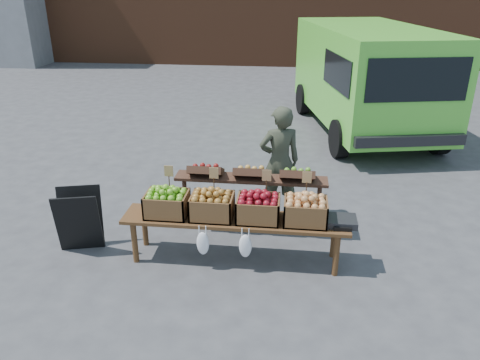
% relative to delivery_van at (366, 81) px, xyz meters
% --- Properties ---
extents(ground, '(80.00, 80.00, 0.00)m').
position_rel_delivery_van_xyz_m(ground, '(-1.31, -5.09, -1.13)').
color(ground, '#454547').
extents(delivery_van, '(3.33, 5.42, 2.26)m').
position_rel_delivery_van_xyz_m(delivery_van, '(0.00, 0.00, 0.00)').
color(delivery_van, '#58CA38').
rests_on(delivery_van, ground).
extents(vendor, '(0.68, 0.54, 1.62)m').
position_rel_delivery_van_xyz_m(vendor, '(-1.70, -4.24, -0.32)').
color(vendor, '#34392A').
rests_on(vendor, ground).
extents(chalkboard_sign, '(0.60, 0.43, 0.82)m').
position_rel_delivery_van_xyz_m(chalkboard_sign, '(-4.15, -5.51, -0.72)').
color(chalkboard_sign, black).
rests_on(chalkboard_sign, ground).
extents(back_table, '(2.10, 0.44, 1.04)m').
position_rel_delivery_van_xyz_m(back_table, '(-2.05, -4.81, -0.61)').
color(back_table, '#3F261A').
rests_on(back_table, ground).
extents(display_bench, '(2.70, 0.56, 0.57)m').
position_rel_delivery_van_xyz_m(display_bench, '(-2.17, -5.53, -0.84)').
color(display_bench, '#4E3018').
rests_on(display_bench, ground).
extents(crate_golden_apples, '(0.50, 0.40, 0.28)m').
position_rel_delivery_van_xyz_m(crate_golden_apples, '(-3.00, -5.53, -0.42)').
color(crate_golden_apples, '#4AA011').
rests_on(crate_golden_apples, display_bench).
extents(crate_russet_pears, '(0.50, 0.40, 0.28)m').
position_rel_delivery_van_xyz_m(crate_russet_pears, '(-2.45, -5.53, -0.42)').
color(crate_russet_pears, '#AE7E36').
rests_on(crate_russet_pears, display_bench).
extents(crate_red_apples, '(0.50, 0.40, 0.28)m').
position_rel_delivery_van_xyz_m(crate_red_apples, '(-1.90, -5.53, -0.42)').
color(crate_red_apples, maroon).
rests_on(crate_red_apples, display_bench).
extents(crate_green_apples, '(0.50, 0.40, 0.28)m').
position_rel_delivery_van_xyz_m(crate_green_apples, '(-1.35, -5.53, -0.42)').
color(crate_green_apples, '#BA9944').
rests_on(crate_green_apples, display_bench).
extents(weighing_scale, '(0.34, 0.30, 0.08)m').
position_rel_delivery_van_xyz_m(weighing_scale, '(-0.92, -5.53, -0.52)').
color(weighing_scale, black).
rests_on(weighing_scale, display_bench).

